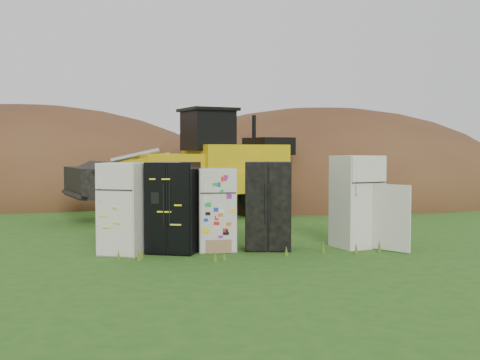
{
  "coord_description": "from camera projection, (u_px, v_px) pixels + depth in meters",
  "views": [
    {
      "loc": [
        -2.31,
        -11.78,
        2.04
      ],
      "look_at": [
        0.19,
        2.0,
        1.3
      ],
      "focal_mm": 45.0,
      "sensor_mm": 36.0,
      "label": 1
    }
  ],
  "objects": [
    {
      "name": "dirt_mound_left",
      "position": [
        25.0,
        197.0,
        25.14
      ],
      "size": [
        17.73,
        13.29,
        7.74
      ],
      "primitive_type": "ellipsoid",
      "color": "#452616",
      "rests_on": "ground"
    },
    {
      "name": "fridge_black_side",
      "position": [
        173.0,
        207.0,
        11.74
      ],
      "size": [
        1.13,
        1.02,
        1.77
      ],
      "primitive_type": null,
      "rotation": [
        0.0,
        0.0,
        -0.38
      ],
      "color": "black",
      "rests_on": "ground"
    },
    {
      "name": "fridge_dark_mid",
      "position": [
        268.0,
        206.0,
        12.11
      ],
      "size": [
        1.04,
        0.91,
        1.77
      ],
      "primitive_type": null,
      "rotation": [
        0.0,
        0.0,
        -0.21
      ],
      "color": "black",
      "rests_on": "ground"
    },
    {
      "name": "dirt_mound_back",
      "position": [
        185.0,
        191.0,
        29.0
      ],
      "size": [
        15.39,
        10.26,
        4.83
      ],
      "primitive_type": "ellipsoid",
      "color": "#452616",
      "rests_on": "ground"
    },
    {
      "name": "fridge_open_door",
      "position": [
        357.0,
        201.0,
        12.41
      ],
      "size": [
        1.03,
        0.98,
        1.89
      ],
      "primitive_type": null,
      "rotation": [
        0.0,
        0.0,
        0.25
      ],
      "color": "white",
      "rests_on": "ground"
    },
    {
      "name": "fridge_leftmost",
      "position": [
        123.0,
        209.0,
        11.57
      ],
      "size": [
        1.02,
        1.0,
        1.76
      ],
      "primitive_type": null,
      "rotation": [
        0.0,
        0.0,
        -0.43
      ],
      "color": "white",
      "rests_on": "ground"
    },
    {
      "name": "ground",
      "position": [
        248.0,
        250.0,
        12.09
      ],
      "size": [
        120.0,
        120.0,
        0.0
      ],
      "primitive_type": "plane",
      "color": "#225416",
      "rests_on": "ground"
    },
    {
      "name": "dirt_mound_right",
      "position": [
        322.0,
        199.0,
        24.34
      ],
      "size": [
        16.3,
        11.96,
        7.36
      ],
      "primitive_type": "ellipsoid",
      "color": "#452616",
      "rests_on": "ground"
    },
    {
      "name": "wheel_loader",
      "position": [
        183.0,
        163.0,
        17.72
      ],
      "size": [
        7.19,
        4.5,
        3.24
      ],
      "primitive_type": null,
      "rotation": [
        0.0,
        0.0,
        0.29
      ],
      "color": "gold",
      "rests_on": "ground"
    },
    {
      "name": "fridge_sticker",
      "position": [
        216.0,
        210.0,
        11.95
      ],
      "size": [
        0.74,
        0.68,
        1.64
      ],
      "primitive_type": null,
      "rotation": [
        0.0,
        0.0,
        -0.01
      ],
      "color": "silver",
      "rests_on": "ground"
    }
  ]
}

